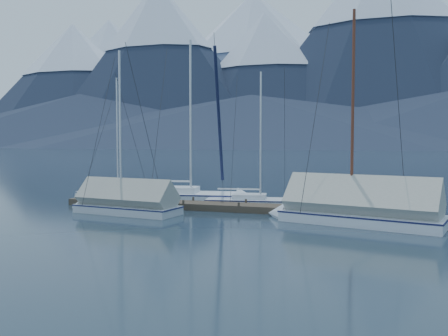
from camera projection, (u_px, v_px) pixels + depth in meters
The scene contains 10 objects.
ground at pixel (211, 216), 22.86m from camera, with size 1000.00×1000.00×0.00m, color #14212E.
mountain_range at pixel (372, 71), 370.58m from camera, with size 877.00×584.00×150.50m.
dock at pixel (224, 208), 24.75m from camera, with size 18.00×1.50×0.54m.
mooring_posts at pixel (215, 203), 24.89m from camera, with size 15.12×1.52×0.35m.
sailboat_open_left at pixel (123, 197), 29.04m from camera, with size 6.45×3.45×8.21m.
sailboat_open_mid at pixel (200, 198), 28.36m from camera, with size 8.22×3.73×10.53m.
sailboat_open_right at pixel (268, 203), 26.25m from camera, with size 6.35×2.86×8.14m.
sailboat_covered_near at pixel (347, 211), 20.83m from camera, with size 8.25×4.24×10.27m.
sailboat_covered_far at pixel (119, 204), 23.71m from camera, with size 6.50×2.88×8.84m.
person at pixel (325, 190), 23.55m from camera, with size 0.61×0.40×1.67m, color black.
Camera 1 is at (7.49, -21.43, 3.59)m, focal length 38.00 mm.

